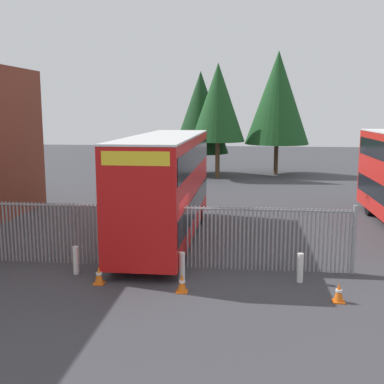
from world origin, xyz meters
TOP-DOWN VIEW (x-y plane):
  - ground_plane at (0.00, 8.00)m, footprint 100.00×100.00m
  - palisade_fence at (-1.45, 0.00)m, footprint 14.84×0.14m
  - double_decker_bus_near_gate at (-1.06, 3.55)m, footprint 2.54×10.81m
  - bollard_near_left at (-3.33, -1.10)m, footprint 0.20×0.20m
  - bollard_center_front at (0.30, -1.37)m, footprint 0.20×0.20m
  - bollard_near_right at (4.06, -1.04)m, footprint 0.20×0.20m
  - traffic_cone_by_gate at (5.00, -2.57)m, footprint 0.34×0.34m
  - traffic_cone_mid_forecourt at (0.43, -2.34)m, footprint 0.34×0.34m
  - traffic_cone_near_kerb at (-2.28, -1.94)m, footprint 0.34×0.34m
  - tree_tall_back at (-1.68, 24.81)m, footprint 4.78×4.78m
  - tree_short_side at (-0.07, 22.43)m, footprint 4.29×4.29m
  - tree_mid_row at (4.75, 25.37)m, footprint 5.38×5.38m

SIDE VIEW (x-z plane):
  - ground_plane at x=0.00m, z-range 0.00..0.00m
  - traffic_cone_by_gate at x=5.00m, z-range -0.01..0.58m
  - traffic_cone_mid_forecourt at x=0.43m, z-range -0.01..0.58m
  - traffic_cone_near_kerb at x=-2.28m, z-range -0.01..0.58m
  - bollard_near_left at x=-3.33m, z-range 0.00..0.95m
  - bollard_center_front at x=0.30m, z-range 0.00..0.95m
  - bollard_near_right at x=4.06m, z-range 0.00..0.95m
  - palisade_fence at x=-1.45m, z-range 0.01..2.36m
  - double_decker_bus_near_gate at x=-1.06m, z-range 0.21..4.63m
  - tree_tall_back at x=-1.68m, z-range 0.91..9.58m
  - tree_short_side at x=-0.07m, z-range 1.48..10.59m
  - tree_mid_row at x=4.75m, z-range 1.30..11.61m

